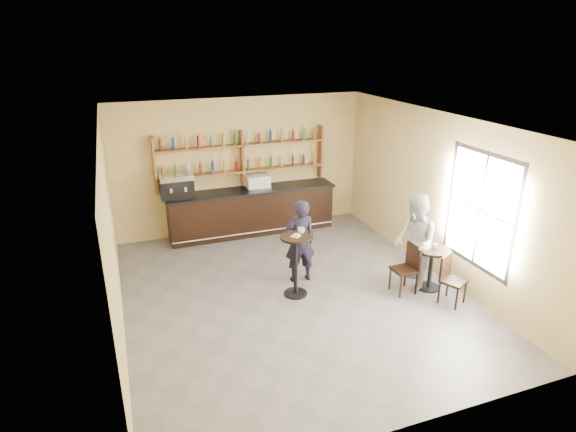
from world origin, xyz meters
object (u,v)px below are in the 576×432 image
object	(u,v)px
espresso_machine	(177,186)
pedestal_table	(296,266)
man_main	(300,241)
bar_counter	(252,211)
patron_second	(415,242)
pastry_case	(257,182)
cafe_table	(430,268)
chair_south	(454,281)
chair_west	(404,269)

from	to	relation	value
espresso_machine	pedestal_table	world-z (taller)	espresso_machine
espresso_machine	man_main	size ratio (longest dim) A/B	0.44
bar_counter	patron_second	world-z (taller)	patron_second
espresso_machine	man_main	xyz separation A→B (m)	(1.91, -2.66, -0.53)
pastry_case	cafe_table	distance (m)	4.50
espresso_machine	man_main	world-z (taller)	man_main
bar_counter	pedestal_table	size ratio (longest dim) A/B	3.44
cafe_table	chair_south	xyz separation A→B (m)	(0.05, -0.60, 0.03)
pedestal_table	cafe_table	size ratio (longest dim) A/B	1.42
espresso_machine	bar_counter	bearing A→B (deg)	3.43
pedestal_table	man_main	xyz separation A→B (m)	(0.27, 0.50, 0.24)
pastry_case	patron_second	bearing A→B (deg)	-64.20
bar_counter	cafe_table	distance (m)	4.50
bar_counter	patron_second	distance (m)	4.22
bar_counter	chair_west	xyz separation A→B (m)	(1.83, -3.77, -0.08)
pedestal_table	cafe_table	world-z (taller)	pedestal_table
espresso_machine	pedestal_table	xyz separation A→B (m)	(1.63, -3.16, -0.77)
patron_second	espresso_machine	bearing A→B (deg)	-116.97
espresso_machine	man_main	distance (m)	3.32
patron_second	pastry_case	bearing A→B (deg)	-135.25
cafe_table	chair_west	size ratio (longest dim) A/B	0.89
pedestal_table	cafe_table	bearing A→B (deg)	-14.84
pastry_case	cafe_table	size ratio (longest dim) A/B	0.67
cafe_table	chair_west	bearing A→B (deg)	174.81
chair_south	pedestal_table	bearing A→B (deg)	127.09
bar_counter	espresso_machine	distance (m)	1.90
espresso_machine	cafe_table	xyz separation A→B (m)	(4.10, -3.82, -0.94)
pastry_case	chair_south	distance (m)	5.03
man_main	pastry_case	bearing A→B (deg)	-86.71
espresso_machine	chair_west	world-z (taller)	espresso_machine
pastry_case	man_main	distance (m)	2.70
pastry_case	chair_south	xyz separation A→B (m)	(2.28, -4.42, -0.81)
cafe_table	patron_second	distance (m)	0.61
pedestal_table	chair_south	bearing A→B (deg)	-26.48
chair_west	patron_second	bearing A→B (deg)	113.26
pastry_case	pedestal_table	distance (m)	3.24
cafe_table	patron_second	bearing A→B (deg)	148.87
patron_second	chair_west	bearing A→B (deg)	-47.70
espresso_machine	pedestal_table	bearing A→B (deg)	-59.23
chair_west	pastry_case	bearing A→B (deg)	-158.31
espresso_machine	man_main	bearing A→B (deg)	-50.95
man_main	chair_west	bearing A→B (deg)	148.69
espresso_machine	patron_second	world-z (taller)	patron_second
chair_west	bar_counter	bearing A→B (deg)	-156.38
patron_second	man_main	bearing A→B (deg)	-100.44
bar_counter	cafe_table	size ratio (longest dim) A/B	4.87
bar_counter	chair_south	distance (m)	5.04
man_main	cafe_table	xyz separation A→B (m)	(2.19, -1.15, -0.42)
pedestal_table	man_main	size ratio (longest dim) A/B	0.71
chair_south	patron_second	distance (m)	0.97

